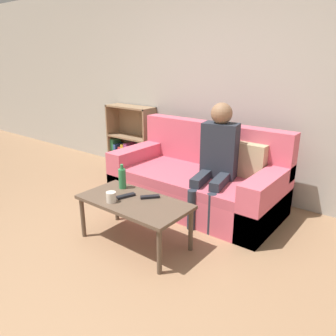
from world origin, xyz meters
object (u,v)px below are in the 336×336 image
Objects in this scene: cup_near at (111,197)px; tv_remote_0 at (126,196)px; couch at (198,181)px; coffee_table at (134,205)px; person_adult at (217,154)px; bookshelf at (131,145)px; bottle at (122,178)px; tv_remote_1 at (150,197)px.

cup_near is 0.52× the size of tv_remote_0.
couch reaches higher than coffee_table.
cup_near is at bearing -121.77° from person_adult.
couch reaches higher than tv_remote_0.
couch is 1.98× the size of bookshelf.
bookshelf is 5.38× the size of tv_remote_0.
tv_remote_0 is (0.03, 0.15, -0.03)m from cup_near.
cup_near is 0.38× the size of bottle.
bottle is (-0.28, 0.14, 0.15)m from coffee_table.
coffee_table is at bearing -89.70° from couch.
bottle is at bearing -107.23° from couch.
bookshelf is at bearing 134.73° from coffee_table.
person_adult reaches higher than coffee_table.
tv_remote_1 is (0.18, 0.12, 0.00)m from tv_remote_0.
person_adult is 5.00× the size of bottle.
bookshelf is 5.93× the size of tv_remote_1.
tv_remote_1 is at bearing 52.06° from cup_near.
cup_near is at bearing -50.39° from bookshelf.
cup_near reaches higher than coffee_table.
couch is 1.87× the size of coffee_table.
bottle is (-0.36, 0.02, 0.09)m from tv_remote_1.
coffee_table is (0.01, -1.04, 0.09)m from couch.
bottle reaches higher than tv_remote_1.
coffee_table is 0.35m from bottle.
couch is at bearing 72.77° from bottle.
bookshelf reaches higher than cup_near.
tv_remote_0 is (-0.10, 0.01, 0.06)m from coffee_table.
couch is at bearing 150.79° from person_adult.
person_adult is at bearing 55.42° from bottle.
couch is 1.04m from tv_remote_0.
bottle is (-0.18, 0.13, 0.09)m from tv_remote_0.
couch is at bearing 103.17° from tv_remote_0.
coffee_table is 4.23× the size of bottle.
tv_remote_1 is (0.08, 0.12, 0.06)m from coffee_table.
tv_remote_0 is at bearing -123.38° from person_adult.
cup_near is (-0.40, -1.09, -0.21)m from person_adult.
cup_near is 0.34m from tv_remote_1.
tv_remote_1 is at bearing 50.91° from tv_remote_0.
bookshelf is at bearing 162.01° from couch.
couch reaches higher than bottle.
person_adult is at bearing -17.95° from bookshelf.
couch reaches higher than cup_near.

